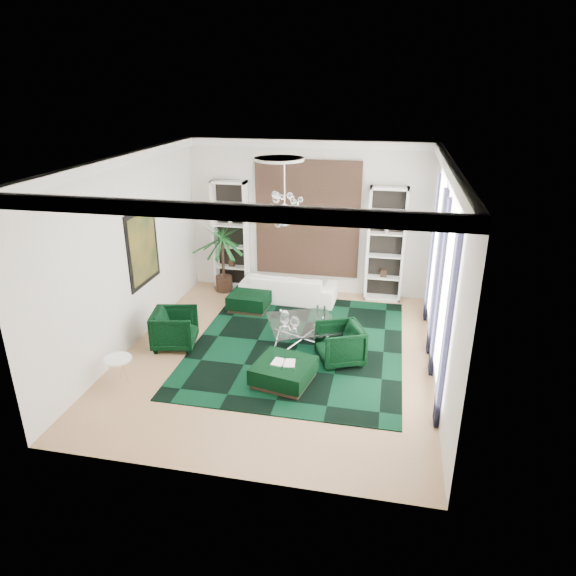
% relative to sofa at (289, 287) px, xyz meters
% --- Properties ---
extents(floor, '(6.00, 7.00, 0.02)m').
position_rel_sofa_xyz_m(floor, '(0.32, -2.74, -0.35)').
color(floor, tan).
rests_on(floor, ground).
extents(ceiling, '(6.00, 7.00, 0.02)m').
position_rel_sofa_xyz_m(ceiling, '(0.32, -2.74, 3.47)').
color(ceiling, white).
rests_on(ceiling, ground).
extents(wall_back, '(6.00, 0.02, 3.80)m').
position_rel_sofa_xyz_m(wall_back, '(0.32, 0.77, 1.56)').
color(wall_back, silver).
rests_on(wall_back, ground).
extents(wall_front, '(6.00, 0.02, 3.80)m').
position_rel_sofa_xyz_m(wall_front, '(0.32, -6.25, 1.56)').
color(wall_front, silver).
rests_on(wall_front, ground).
extents(wall_left, '(0.02, 7.00, 3.80)m').
position_rel_sofa_xyz_m(wall_left, '(-2.69, -2.74, 1.56)').
color(wall_left, silver).
rests_on(wall_left, ground).
extents(wall_right, '(0.02, 7.00, 3.80)m').
position_rel_sofa_xyz_m(wall_right, '(3.33, -2.74, 1.56)').
color(wall_right, silver).
rests_on(wall_right, ground).
extents(crown_molding, '(6.00, 7.00, 0.18)m').
position_rel_sofa_xyz_m(crown_molding, '(0.32, -2.74, 3.36)').
color(crown_molding, white).
rests_on(crown_molding, ceiling).
extents(ceiling_medallion, '(0.90, 0.90, 0.05)m').
position_rel_sofa_xyz_m(ceiling_medallion, '(0.32, -2.44, 3.43)').
color(ceiling_medallion, white).
rests_on(ceiling_medallion, ceiling).
extents(tapestry, '(2.50, 0.06, 2.80)m').
position_rel_sofa_xyz_m(tapestry, '(0.32, 0.72, 1.56)').
color(tapestry, black).
rests_on(tapestry, wall_back).
extents(shelving_left, '(0.90, 0.38, 2.80)m').
position_rel_sofa_xyz_m(shelving_left, '(-1.63, 0.57, 1.06)').
color(shelving_left, white).
rests_on(shelving_left, floor).
extents(shelving_right, '(0.90, 0.38, 2.80)m').
position_rel_sofa_xyz_m(shelving_right, '(2.27, 0.57, 1.06)').
color(shelving_right, white).
rests_on(shelving_right, floor).
extents(painting, '(0.04, 1.30, 1.60)m').
position_rel_sofa_xyz_m(painting, '(-2.65, -2.14, 1.51)').
color(painting, black).
rests_on(painting, wall_left).
extents(window_near, '(0.03, 1.10, 2.90)m').
position_rel_sofa_xyz_m(window_near, '(3.31, -3.64, 1.56)').
color(window_near, white).
rests_on(window_near, wall_right).
extents(curtain_near_a, '(0.07, 0.30, 3.25)m').
position_rel_sofa_xyz_m(curtain_near_a, '(3.28, -4.42, 1.31)').
color(curtain_near_a, black).
rests_on(curtain_near_a, floor).
extents(curtain_near_b, '(0.07, 0.30, 3.25)m').
position_rel_sofa_xyz_m(curtain_near_b, '(3.28, -2.86, 1.31)').
color(curtain_near_b, black).
rests_on(curtain_near_b, floor).
extents(window_far, '(0.03, 1.10, 2.90)m').
position_rel_sofa_xyz_m(window_far, '(3.31, -1.24, 1.56)').
color(window_far, white).
rests_on(window_far, wall_right).
extents(curtain_far_a, '(0.07, 0.30, 3.25)m').
position_rel_sofa_xyz_m(curtain_far_a, '(3.28, -2.02, 1.31)').
color(curtain_far_a, black).
rests_on(curtain_far_a, floor).
extents(curtain_far_b, '(0.07, 0.30, 3.25)m').
position_rel_sofa_xyz_m(curtain_far_b, '(3.28, -0.46, 1.31)').
color(curtain_far_b, black).
rests_on(curtain_far_b, floor).
extents(rug, '(4.20, 5.00, 0.02)m').
position_rel_sofa_xyz_m(rug, '(0.66, -2.27, -0.33)').
color(rug, black).
rests_on(rug, floor).
extents(sofa, '(2.36, 1.00, 0.68)m').
position_rel_sofa_xyz_m(sofa, '(0.00, 0.00, 0.00)').
color(sofa, white).
rests_on(sofa, floor).
extents(armchair_left, '(1.01, 0.99, 0.78)m').
position_rel_sofa_xyz_m(armchair_left, '(-1.79, -2.82, 0.05)').
color(armchair_left, black).
rests_on(armchair_left, floor).
extents(armchair_right, '(1.09, 1.08, 0.76)m').
position_rel_sofa_xyz_m(armchair_right, '(1.57, -2.78, 0.04)').
color(armchair_right, black).
rests_on(armchair_right, floor).
extents(coffee_table, '(1.74, 1.74, 0.46)m').
position_rel_sofa_xyz_m(coffee_table, '(0.73, -2.16, -0.11)').
color(coffee_table, white).
rests_on(coffee_table, floor).
extents(ottoman_side, '(0.96, 0.96, 0.41)m').
position_rel_sofa_xyz_m(ottoman_side, '(-0.80, -0.70, -0.14)').
color(ottoman_side, black).
rests_on(ottoman_side, floor).
extents(ottoman_front, '(1.16, 1.16, 0.39)m').
position_rel_sofa_xyz_m(ottoman_front, '(0.67, -3.72, -0.14)').
color(ottoman_front, black).
rests_on(ottoman_front, floor).
extents(book, '(0.42, 0.28, 0.03)m').
position_rel_sofa_xyz_m(book, '(0.67, -3.72, 0.07)').
color(book, white).
rests_on(book, ottoman_front).
extents(side_table, '(0.63, 0.63, 0.48)m').
position_rel_sofa_xyz_m(side_table, '(-2.23, -4.32, -0.10)').
color(side_table, white).
rests_on(side_table, floor).
extents(palm, '(1.73, 1.73, 2.33)m').
position_rel_sofa_xyz_m(palm, '(-1.77, 0.27, 0.83)').
color(palm, '#154C1D').
rests_on(palm, floor).
extents(chandelier, '(1.02, 1.02, 0.70)m').
position_rel_sofa_xyz_m(chandelier, '(0.39, -2.33, 2.51)').
color(chandelier, white).
rests_on(chandelier, ceiling).
extents(table_plant, '(0.16, 0.14, 0.25)m').
position_rel_sofa_xyz_m(table_plant, '(1.06, -2.43, 0.24)').
color(table_plant, '#154C1D').
rests_on(table_plant, coffee_table).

